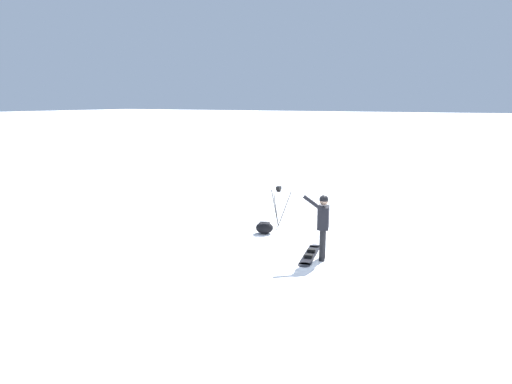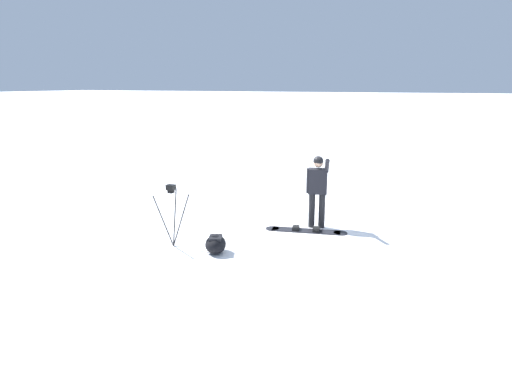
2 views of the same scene
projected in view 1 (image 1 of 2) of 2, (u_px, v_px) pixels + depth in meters
The scene contains 5 objects.
ground_plane at pixel (314, 253), 11.72m from camera, with size 300.00×300.00×0.00m, color white.
snowboarder at pixel (323, 221), 11.10m from camera, with size 0.61×0.59×1.62m.
snowboard at pixel (310, 255), 11.56m from camera, with size 0.59×1.74×0.10m.
gear_bag_large at pixel (264, 227), 13.44m from camera, with size 0.61×0.54×0.34m.
camera_tripod at pixel (279, 198), 14.11m from camera, with size 0.72×0.58×1.24m.
Camera 1 is at (-4.03, 10.55, 3.79)m, focal length 32.57 mm.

